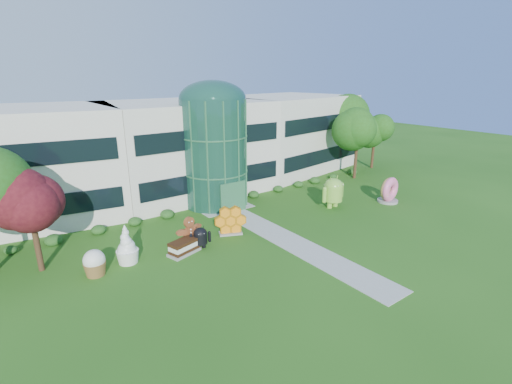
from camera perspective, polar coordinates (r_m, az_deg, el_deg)
ground at (r=27.12m, az=7.05°, el=-8.49°), size 140.00×140.00×0.00m
building at (r=39.98m, az=-10.79°, el=6.91°), size 46.00×15.00×9.30m
atrium at (r=34.72m, az=-6.41°, el=5.93°), size 6.00×6.00×9.80m
walkway at (r=28.44m, az=4.27°, el=-7.06°), size 2.40×20.00×0.04m
tree_red at (r=26.52m, az=-31.03°, el=-4.57°), size 4.00×4.00×6.00m
trees_backdrop at (r=35.72m, az=-7.19°, el=5.09°), size 52.00×8.00×8.40m
android_green at (r=35.04m, az=11.80°, el=0.26°), size 2.95×2.02×3.27m
android_black at (r=26.79m, az=-8.56°, el=-6.75°), size 1.84×1.49×1.81m
donut at (r=38.00m, az=19.75°, el=0.35°), size 2.52×1.37×2.52m
gingerbread at (r=27.14m, az=-10.19°, el=-5.98°), size 2.60×1.46×2.27m
ice_cream_sandwich at (r=26.38m, az=-11.04°, el=-8.28°), size 2.45×1.70×0.99m
honeycomb at (r=28.76m, az=-3.96°, el=-4.57°), size 2.78×1.91×2.06m
froyo at (r=25.79m, az=-19.30°, el=-7.59°), size 1.67×1.67×2.65m
cupcake at (r=25.20m, az=-23.60°, el=-9.93°), size 1.79×1.79×1.69m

